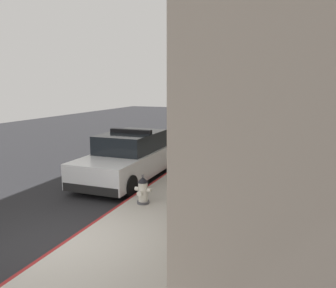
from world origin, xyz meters
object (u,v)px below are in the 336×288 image
parked_car_silver_ahead (198,127)px  street_tree (238,80)px  police_cruiser (131,157)px  fire_hydrant (143,190)px  parked_car_dark_far (233,113)px

parked_car_silver_ahead → street_tree: (2.55, -2.03, 2.62)m
police_cruiser → fire_hydrant: 2.93m
parked_car_silver_ahead → parked_car_dark_far: 10.89m
police_cruiser → street_tree: (2.42, 6.74, 2.62)m
parked_car_silver_ahead → parked_car_dark_far: bearing=89.3°
police_cruiser → parked_car_dark_far: police_cruiser is taller
police_cruiser → fire_hydrant: (1.60, -2.44, -0.25)m
fire_hydrant → street_tree: (0.82, 9.17, 2.87)m
police_cruiser → parked_car_silver_ahead: bearing=90.9°
parked_car_silver_ahead → street_tree: street_tree is taller
parked_car_silver_ahead → fire_hydrant: bearing=-81.2°
police_cruiser → street_tree: size_ratio=1.09×
fire_hydrant → parked_car_dark_far: bearing=94.1°
police_cruiser → street_tree: bearing=70.2°
fire_hydrant → street_tree: 9.65m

